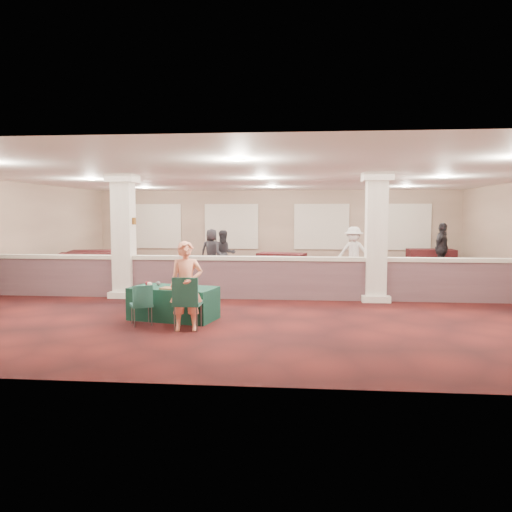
# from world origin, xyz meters

# --- Properties ---
(ground) EXTENTS (16.00, 16.00, 0.00)m
(ground) POSITION_xyz_m (0.00, 0.00, 0.00)
(ground) COLOR #461311
(ground) RESTS_ON ground
(wall_back) EXTENTS (16.00, 0.04, 3.20)m
(wall_back) POSITION_xyz_m (0.00, 8.00, 1.60)
(wall_back) COLOR #7F6858
(wall_back) RESTS_ON ground
(wall_front) EXTENTS (16.00, 0.04, 3.20)m
(wall_front) POSITION_xyz_m (0.00, -8.00, 1.60)
(wall_front) COLOR #7F6858
(wall_front) RESTS_ON ground
(ceiling) EXTENTS (16.00, 16.00, 0.02)m
(ceiling) POSITION_xyz_m (0.00, 0.00, 3.20)
(ceiling) COLOR white
(ceiling) RESTS_ON wall_back
(partition_wall) EXTENTS (15.60, 0.28, 1.10)m
(partition_wall) POSITION_xyz_m (0.00, -1.50, 0.57)
(partition_wall) COLOR brown
(partition_wall) RESTS_ON ground
(column_left) EXTENTS (0.72, 0.72, 3.20)m
(column_left) POSITION_xyz_m (-3.50, -1.50, 1.64)
(column_left) COLOR silver
(column_left) RESTS_ON ground
(column_right) EXTENTS (0.72, 0.72, 3.20)m
(column_right) POSITION_xyz_m (3.00, -1.50, 1.64)
(column_right) COLOR silver
(column_right) RESTS_ON ground
(sconce_left) EXTENTS (0.12, 0.12, 0.18)m
(sconce_left) POSITION_xyz_m (-3.78, -1.50, 2.00)
(sconce_left) COLOR brown
(sconce_left) RESTS_ON column_left
(sconce_right) EXTENTS (0.12, 0.12, 0.18)m
(sconce_right) POSITION_xyz_m (-3.22, -1.50, 2.00)
(sconce_right) COLOR brown
(sconce_right) RESTS_ON column_left
(near_table) EXTENTS (1.90, 1.24, 0.67)m
(near_table) POSITION_xyz_m (-1.50, -4.10, 0.34)
(near_table) COLOR #0D3225
(near_table) RESTS_ON ground
(conf_chair_main) EXTENTS (0.52, 0.52, 1.02)m
(conf_chair_main) POSITION_xyz_m (-1.00, -5.04, 0.60)
(conf_chair_main) COLOR #1C5446
(conf_chair_main) RESTS_ON ground
(conf_chair_side) EXTENTS (0.55, 0.55, 0.81)m
(conf_chair_side) POSITION_xyz_m (-1.96, -4.75, 0.48)
(conf_chair_side) COLOR #1C5446
(conf_chair_side) RESTS_ON ground
(woman) EXTENTS (0.68, 0.52, 1.69)m
(woman) POSITION_xyz_m (-1.00, -5.06, 0.85)
(woman) COLOR #FF8E6E
(woman) RESTS_ON ground
(far_table_front_left) EXTENTS (2.13, 1.50, 0.78)m
(far_table_front_left) POSITION_xyz_m (-6.50, 3.00, 0.39)
(far_table_front_left) COLOR black
(far_table_front_left) RESTS_ON ground
(far_table_front_center) EXTENTS (1.93, 1.37, 0.71)m
(far_table_front_center) POSITION_xyz_m (-0.54, 1.05, 0.35)
(far_table_front_center) COLOR black
(far_table_front_center) RESTS_ON ground
(far_table_front_right) EXTENTS (1.79, 1.15, 0.67)m
(far_table_front_right) POSITION_xyz_m (6.16, 3.00, 0.33)
(far_table_front_right) COLOR black
(far_table_front_right) RESTS_ON ground
(far_table_back_left) EXTENTS (2.14, 1.38, 0.80)m
(far_table_back_left) POSITION_xyz_m (-6.50, 3.85, 0.40)
(far_table_back_left) COLOR black
(far_table_back_left) RESTS_ON ground
(far_table_back_center) EXTENTS (1.91, 1.27, 0.71)m
(far_table_back_center) POSITION_xyz_m (0.40, 4.41, 0.35)
(far_table_back_center) COLOR black
(far_table_back_center) RESTS_ON ground
(far_table_back_right) EXTENTS (1.84, 0.93, 0.74)m
(far_table_back_right) POSITION_xyz_m (6.36, 6.50, 0.37)
(far_table_back_right) COLOR black
(far_table_back_right) RESTS_ON ground
(attendee_a) EXTENTS (0.87, 0.66, 1.61)m
(attendee_a) POSITION_xyz_m (-1.50, 2.70, 0.81)
(attendee_a) COLOR black
(attendee_a) RESTS_ON ground
(attendee_b) EXTENTS (1.21, 0.80, 1.74)m
(attendee_b) POSITION_xyz_m (2.91, 3.00, 0.87)
(attendee_b) COLOR beige
(attendee_b) RESTS_ON ground
(attendee_c) EXTENTS (1.04, 1.20, 1.86)m
(attendee_c) POSITION_xyz_m (6.12, 4.08, 0.93)
(attendee_c) COLOR black
(attendee_c) RESTS_ON ground
(attendee_d) EXTENTS (0.81, 0.44, 1.64)m
(attendee_d) POSITION_xyz_m (-2.08, 3.50, 0.82)
(attendee_d) COLOR black
(attendee_d) RESTS_ON ground
(laptop_base) EXTENTS (0.34, 0.27, 0.02)m
(laptop_base) POSITION_xyz_m (-1.24, -4.21, 0.68)
(laptop_base) COLOR silver
(laptop_base) RESTS_ON near_table
(laptop_screen) EXTENTS (0.30, 0.08, 0.20)m
(laptop_screen) POSITION_xyz_m (-1.22, -4.11, 0.79)
(laptop_screen) COLOR silver
(laptop_screen) RESTS_ON near_table
(screen_glow) EXTENTS (0.27, 0.07, 0.17)m
(screen_glow) POSITION_xyz_m (-1.22, -4.11, 0.78)
(screen_glow) COLOR #AFBBD2
(screen_glow) RESTS_ON near_table
(knitting) EXTENTS (0.42, 0.35, 0.03)m
(knitting) POSITION_xyz_m (-1.51, -4.34, 0.69)
(knitting) COLOR orange
(knitting) RESTS_ON near_table
(yarn_cream) EXTENTS (0.10, 0.10, 0.10)m
(yarn_cream) POSITION_xyz_m (-2.01, -4.08, 0.72)
(yarn_cream) COLOR beige
(yarn_cream) RESTS_ON near_table
(yarn_red) EXTENTS (0.09, 0.09, 0.09)m
(yarn_red) POSITION_xyz_m (-2.12, -3.92, 0.72)
(yarn_red) COLOR maroon
(yarn_red) RESTS_ON near_table
(yarn_grey) EXTENTS (0.10, 0.10, 0.10)m
(yarn_grey) POSITION_xyz_m (-1.88, -3.90, 0.72)
(yarn_grey) COLOR #4C4D52
(yarn_grey) RESTS_ON near_table
(scissors) EXTENTS (0.11, 0.05, 0.01)m
(scissors) POSITION_xyz_m (-0.97, -4.49, 0.68)
(scissors) COLOR red
(scissors) RESTS_ON near_table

